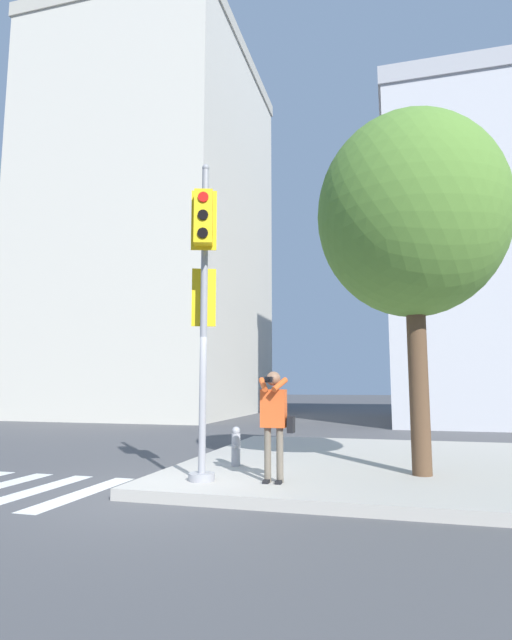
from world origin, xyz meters
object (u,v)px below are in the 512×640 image
traffic_signal_pole (204,292)px  fire_hydrant (236,446)px  street_tree (412,216)px  person_photographer (274,415)px

traffic_signal_pole → fire_hydrant: size_ratio=7.28×
fire_hydrant → traffic_signal_pole: bearing=-93.8°
traffic_signal_pole → street_tree: street_tree is taller
person_photographer → fire_hydrant: 1.88m
fire_hydrant → person_photographer: bearing=-52.1°
traffic_signal_pole → street_tree: 4.05m
traffic_signal_pole → person_photographer: traffic_signal_pole is taller
traffic_signal_pole → person_photographer: size_ratio=3.07×
traffic_signal_pole → street_tree: (3.47, 1.43, 1.51)m
person_photographer → street_tree: size_ratio=0.27×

